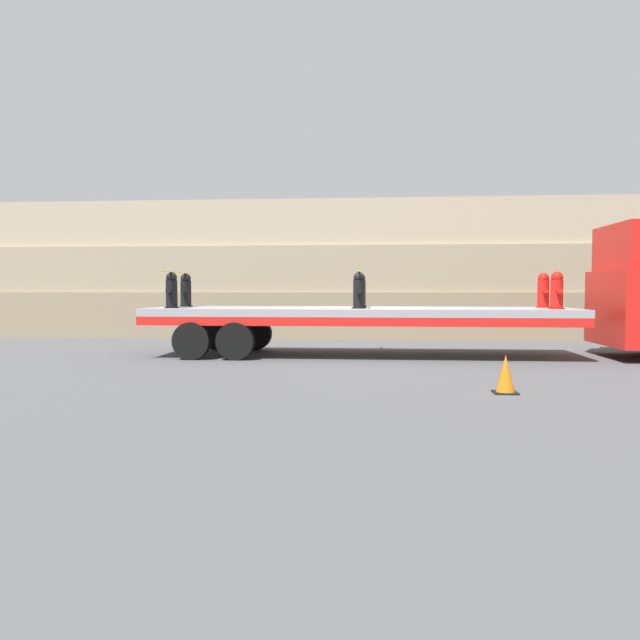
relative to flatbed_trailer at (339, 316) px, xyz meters
name	(u,v)px	position (x,y,z in m)	size (l,w,h in m)	color
ground_plane	(359,356)	(0.50, 0.00, -0.96)	(120.00, 120.00, 0.00)	#474749
rock_cliff	(364,270)	(0.50, 6.30, 1.29)	(60.00, 3.30, 4.50)	#84755B
flatbed_trailer	(339,316)	(0.00, 0.00, 0.00)	(10.09, 2.64, 1.15)	gray
fire_hydrant_black_near_0	(172,291)	(-3.94, -0.56, 0.61)	(0.34, 0.54, 0.85)	black
fire_hydrant_black_far_0	(186,291)	(-3.94, 0.56, 0.61)	(0.34, 0.54, 0.85)	black
fire_hydrant_black_near_1	(359,291)	(0.50, -0.56, 0.61)	(0.34, 0.54, 0.85)	black
fire_hydrant_black_far_1	(360,291)	(0.50, 0.56, 0.61)	(0.34, 0.54, 0.85)	black
fire_hydrant_red_near_2	(557,291)	(4.95, -0.56, 0.61)	(0.34, 0.54, 0.85)	red
fire_hydrant_red_far_2	(543,291)	(4.95, 0.56, 0.61)	(0.34, 0.54, 0.85)	red
cargo_strap_rear	(179,273)	(-3.94, 0.00, 1.05)	(0.05, 2.75, 0.01)	yellow
cargo_strap_middle	(360,272)	(0.50, 0.00, 1.05)	(0.05, 2.75, 0.01)	yellow
traffic_cone	(506,375)	(2.87, -5.27, -0.67)	(0.36, 0.36, 0.59)	black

